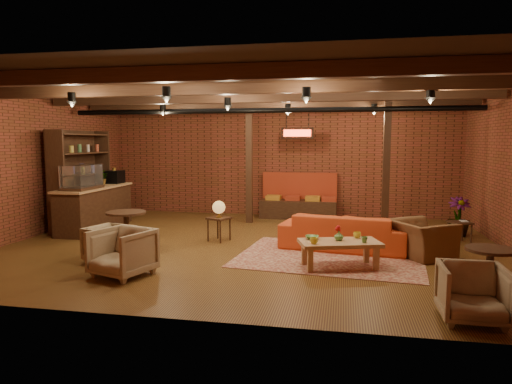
% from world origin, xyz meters
% --- Properties ---
extents(floor, '(10.00, 10.00, 0.00)m').
position_xyz_m(floor, '(0.00, 0.00, 0.00)').
color(floor, '#381B0E').
rests_on(floor, ground).
extents(ceiling, '(10.00, 8.00, 0.02)m').
position_xyz_m(ceiling, '(0.00, 0.00, 3.20)').
color(ceiling, black).
rests_on(ceiling, wall_back).
extents(wall_back, '(10.00, 0.02, 3.20)m').
position_xyz_m(wall_back, '(0.00, 4.00, 1.60)').
color(wall_back, brown).
rests_on(wall_back, ground).
extents(wall_front, '(10.00, 0.02, 3.20)m').
position_xyz_m(wall_front, '(0.00, -4.00, 1.60)').
color(wall_front, brown).
rests_on(wall_front, ground).
extents(wall_left, '(0.02, 8.00, 3.20)m').
position_xyz_m(wall_left, '(-5.00, 0.00, 1.60)').
color(wall_left, brown).
rests_on(wall_left, ground).
extents(ceiling_beams, '(9.80, 6.40, 0.22)m').
position_xyz_m(ceiling_beams, '(0.00, 0.00, 3.08)').
color(ceiling_beams, black).
rests_on(ceiling_beams, ceiling).
extents(ceiling_pipe, '(9.60, 0.12, 0.12)m').
position_xyz_m(ceiling_pipe, '(0.00, 1.60, 2.85)').
color(ceiling_pipe, black).
rests_on(ceiling_pipe, ceiling).
extents(post_left, '(0.16, 0.16, 3.20)m').
position_xyz_m(post_left, '(-0.60, 2.60, 1.60)').
color(post_left, black).
rests_on(post_left, ground).
extents(post_right, '(0.16, 0.16, 3.20)m').
position_xyz_m(post_right, '(2.80, 2.00, 1.60)').
color(post_right, black).
rests_on(post_right, ground).
extents(service_counter, '(0.80, 2.50, 1.60)m').
position_xyz_m(service_counter, '(-4.10, 1.00, 0.80)').
color(service_counter, black).
rests_on(service_counter, ground).
extents(plant_counter, '(0.35, 0.39, 0.30)m').
position_xyz_m(plant_counter, '(-4.00, 1.20, 1.22)').
color(plant_counter, '#337F33').
rests_on(plant_counter, service_counter).
extents(shelving_hutch, '(0.52, 2.00, 2.40)m').
position_xyz_m(shelving_hutch, '(-4.50, 1.10, 1.20)').
color(shelving_hutch, black).
rests_on(shelving_hutch, ground).
extents(banquette, '(2.10, 0.70, 1.00)m').
position_xyz_m(banquette, '(0.60, 3.55, 0.50)').
color(banquette, '#9E301A').
rests_on(banquette, ground).
extents(service_sign, '(0.86, 0.06, 0.30)m').
position_xyz_m(service_sign, '(0.60, 3.10, 2.35)').
color(service_sign, '#FC3B19').
rests_on(service_sign, ceiling).
extents(ceiling_spotlights, '(6.40, 4.40, 0.28)m').
position_xyz_m(ceiling_spotlights, '(0.00, 0.00, 2.86)').
color(ceiling_spotlights, black).
rests_on(ceiling_spotlights, ceiling).
extents(rug, '(3.58, 2.89, 0.01)m').
position_xyz_m(rug, '(1.60, -0.64, 0.01)').
color(rug, maroon).
rests_on(rug, floor).
extents(sofa, '(2.56, 1.32, 0.71)m').
position_xyz_m(sofa, '(1.84, 0.02, 0.36)').
color(sofa, '#BD3E1A').
rests_on(sofa, floor).
extents(coffee_table, '(1.47, 1.02, 0.71)m').
position_xyz_m(coffee_table, '(1.76, -1.33, 0.41)').
color(coffee_table, '#9E6F4A').
rests_on(coffee_table, floor).
extents(side_table_lamp, '(0.55, 0.55, 0.87)m').
position_xyz_m(side_table_lamp, '(-0.79, 0.30, 0.66)').
color(side_table_lamp, black).
rests_on(side_table_lamp, floor).
extents(round_table_left, '(0.76, 0.76, 0.79)m').
position_xyz_m(round_table_left, '(-2.29, -0.97, 0.53)').
color(round_table_left, black).
rests_on(round_table_left, floor).
extents(armchair_a, '(0.81, 0.84, 0.72)m').
position_xyz_m(armchair_a, '(-2.24, -1.71, 0.36)').
color(armchair_a, '#B4A88B').
rests_on(armchair_a, floor).
extents(armchair_b, '(1.02, 0.99, 0.84)m').
position_xyz_m(armchair_b, '(-1.61, -2.47, 0.42)').
color(armchair_b, '#B4A88B').
rests_on(armchair_b, floor).
extents(armchair_right, '(1.12, 1.24, 0.91)m').
position_xyz_m(armchair_right, '(3.25, -0.34, 0.46)').
color(armchair_right, brown).
rests_on(armchair_right, floor).
extents(side_table_book, '(0.52, 0.52, 0.48)m').
position_xyz_m(side_table_book, '(4.25, 1.06, 0.42)').
color(side_table_book, black).
rests_on(side_table_book, floor).
extents(round_table_right, '(0.63, 0.63, 0.74)m').
position_xyz_m(round_table_right, '(3.75, -2.67, 0.49)').
color(round_table_right, black).
rests_on(round_table_right, floor).
extents(armchair_far, '(0.75, 0.70, 0.76)m').
position_xyz_m(armchair_far, '(3.36, -3.40, 0.38)').
color(armchair_far, '#B4A88B').
rests_on(armchair_far, floor).
extents(plant_tall, '(1.64, 1.64, 2.65)m').
position_xyz_m(plant_tall, '(4.40, 1.83, 1.33)').
color(plant_tall, '#4C7F4C').
rests_on(plant_tall, floor).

